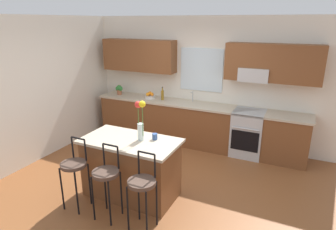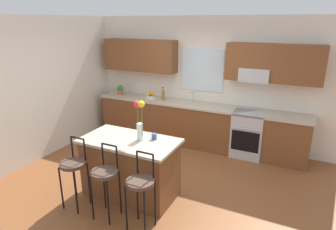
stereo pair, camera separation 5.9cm
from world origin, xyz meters
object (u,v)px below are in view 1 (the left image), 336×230
Objects in this scene: fruit_bowl_oranges at (150,96)px; flower_vase at (140,119)px; oven_range at (248,133)px; mug_ceramic at (155,136)px; bottle_olive_oil at (162,95)px; bar_stool_near at (74,167)px; kitchen_island at (131,168)px; bar_stool_far at (142,186)px; bar_stool_middle at (106,176)px; potted_plant_small at (119,89)px.

flower_vase is at bearing -64.57° from fruit_bowl_oranges.
mug_ceramic is (-1.02, -2.04, 0.51)m from oven_range.
bottle_olive_oil is (-0.72, 2.18, -0.21)m from flower_vase.
bottle_olive_oil is (-0.02, 2.85, 0.40)m from bar_stool_near.
bar_stool_near reaches higher than kitchen_island.
oven_range is at bearing -0.71° from fruit_bowl_oranges.
mug_ceramic is (-0.23, 0.79, 0.33)m from bar_stool_far.
oven_range is at bearing 74.30° from bar_stool_far.
oven_range is 2.58m from flower_vase.
mug_ceramic is 2.25m from bottle_olive_oil.
bar_stool_near is 1.10m from bar_stool_far.
kitchen_island is at bearing -150.94° from mug_ceramic.
bar_stool_far is at bearing 0.00° from bar_stool_middle.
flower_vase is at bearing -144.85° from mug_ceramic.
potted_plant_small is (-1.71, 2.85, 0.42)m from bar_stool_middle.
bar_stool_near is 11.58× the size of mug_ceramic.
bottle_olive_oil is at bearing -0.02° from potted_plant_small.
bar_stool_middle is at bearing -115.45° from oven_range.
potted_plant_small is at bearing 121.03° from bar_stool_middle.
bar_stool_middle is at bearing -72.76° from fruit_bowl_oranges.
flower_vase is at bearing -71.69° from bottle_olive_oil.
bar_stool_near is 1.00× the size of bar_stool_far.
flower_vase is 2.43m from fruit_bowl_oranges.
bar_stool_middle is 0.55m from bar_stool_far.
bottle_olive_oil reaches higher than mug_ceramic.
bar_stool_far reaches higher than kitchen_island.
fruit_bowl_oranges is at bearing 107.24° from bar_stool_middle.
flower_vase reaches higher than mug_ceramic.
fruit_bowl_oranges is at bearing 96.69° from bar_stool_near.
bar_stool_near reaches higher than mug_ceramic.
bottle_olive_oil is at bearing 90.36° from bar_stool_near.
potted_plant_small is at bearing 179.53° from oven_range.
kitchen_island is 2.38m from bottle_olive_oil.
flower_vase reaches higher than kitchen_island.
fruit_bowl_oranges is at bearing 116.72° from bar_stool_far.
flower_vase reaches higher than bottle_olive_oil.
flower_vase is at bearing 120.72° from bar_stool_far.
flower_vase is (-1.19, -2.15, 0.79)m from oven_range.
bar_stool_near is at bearing -83.31° from fruit_bowl_oranges.
oven_range is at bearing 61.09° from flower_vase.
flower_vase is (0.15, 0.06, 0.78)m from kitchen_island.
flower_vase is (-0.40, 0.67, 0.61)m from bar_stool_far.
fruit_bowl_oranges reaches higher than oven_range.
mug_ceramic is (0.32, 0.79, 0.33)m from bar_stool_middle.
bar_stool_middle is 1.00× the size of bar_stool_far.
mug_ceramic is 2.39m from fruit_bowl_oranges.
kitchen_island is at bearing 132.17° from bar_stool_far.
bottle_olive_oil reaches higher than potted_plant_small.
bar_stool_near is 0.55m from bar_stool_middle.
bar_stool_far reaches higher than mug_ceramic.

